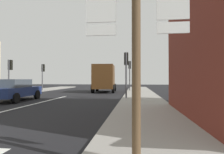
{
  "coord_description": "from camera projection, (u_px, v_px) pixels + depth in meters",
  "views": [
    {
      "loc": [
        5.93,
        -3.56,
        1.46
      ],
      "look_at": [
        4.06,
        11.54,
        1.65
      ],
      "focal_mm": 30.14,
      "sensor_mm": 36.0,
      "label": 1
    }
  ],
  "objects": [
    {
      "name": "sidewalk_right",
      "position": [
        143.0,
        102.0,
        11.4
      ],
      "size": [
        2.84,
        44.0,
        0.14
      ],
      "primitive_type": "cube",
      "color": "gray",
      "rests_on": "ground"
    },
    {
      "name": "traffic_light_far_left",
      "position": [
        43.0,
        71.0,
        22.97
      ],
      "size": [
        0.3,
        0.49,
        3.32
      ],
      "color": "#47474C",
      "rests_on": "ground"
    },
    {
      "name": "traffic_light_far_right",
      "position": [
        130.0,
        69.0,
        22.47
      ],
      "size": [
        0.3,
        0.49,
        3.65
      ],
      "color": "#47474C",
      "rests_on": "ground"
    },
    {
      "name": "route_sign_post",
      "position": [
        136.0,
        51.0,
        3.01
      ],
      "size": [
        1.66,
        0.14,
        3.2
      ],
      "color": "brown",
      "rests_on": "ground"
    },
    {
      "name": "lane_centre_stripe",
      "position": [
        25.0,
        106.0,
        10.2
      ],
      "size": [
        0.16,
        12.0,
        0.01
      ],
      "primitive_type": "cube",
      "color": "silver",
      "rests_on": "ground"
    },
    {
      "name": "ground_plane",
      "position": [
        56.0,
        99.0,
        14.17
      ],
      "size": [
        80.0,
        80.0,
        0.0
      ],
      "primitive_type": "plane",
      "color": "black"
    },
    {
      "name": "sedan_far",
      "position": [
        15.0,
        90.0,
        12.72
      ],
      "size": [
        2.11,
        4.27,
        1.47
      ],
      "color": "navy",
      "rests_on": "ground"
    },
    {
      "name": "traffic_light_near_left",
      "position": [
        10.0,
        69.0,
        16.91
      ],
      "size": [
        0.3,
        0.49,
        3.22
      ],
      "color": "#47474C",
      "rests_on": "ground"
    },
    {
      "name": "traffic_light_near_right",
      "position": [
        126.0,
        65.0,
        13.71
      ],
      "size": [
        0.3,
        0.49,
        3.42
      ],
      "color": "#47474C",
      "rests_on": "ground"
    },
    {
      "name": "delivery_truck",
      "position": [
        104.0,
        78.0,
        21.49
      ],
      "size": [
        2.72,
        5.11,
        3.05
      ],
      "color": "#4C2D14",
      "rests_on": "ground"
    }
  ]
}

